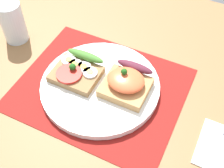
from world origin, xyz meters
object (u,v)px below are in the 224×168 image
sandwich_salmon (127,82)px  sandwich_egg_tomato (77,70)px  plate (100,86)px  fork (223,147)px  drinking_glass (13,22)px

sandwich_salmon → sandwich_egg_tomato: bearing=-174.5°
plate → fork: plate is taller
plate → fork: bearing=-6.0°
sandwich_salmon → drinking_glass: drinking_glass is taller
fork → drinking_glass: bearing=171.2°
plate → drinking_glass: drinking_glass is taller
sandwich_egg_tomato → sandwich_salmon: 11.96cm
sandwich_egg_tomato → drinking_glass: size_ratio=0.98×
sandwich_egg_tomato → fork: size_ratio=0.70×
plate → drinking_glass: (-27.89, 5.74, 4.34)cm
plate → drinking_glass: bearing=168.4°
plate → sandwich_egg_tomato: bearing=177.4°
plate → sandwich_salmon: sandwich_salmon is taller
fork → drinking_glass: 57.50cm
sandwich_salmon → fork: sandwich_salmon is taller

